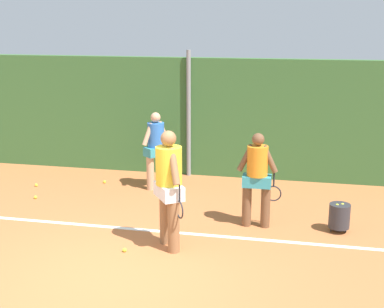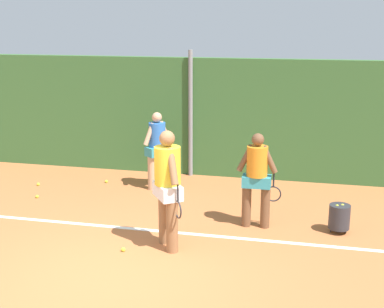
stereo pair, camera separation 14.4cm
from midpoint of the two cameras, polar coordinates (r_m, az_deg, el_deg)
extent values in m
plane|color=#B76638|center=(9.21, -5.73, -8.62)|extent=(29.38, 29.38, 0.00)
cube|color=#386633|center=(12.36, -0.52, 4.01)|extent=(19.09, 0.25, 2.73)
cylinder|color=gray|center=(12.17, -0.70, 4.29)|extent=(0.10, 0.10, 2.91)
cube|color=white|center=(9.38, -5.35, -8.13)|extent=(13.95, 0.10, 0.01)
cylinder|color=#8C603D|center=(8.71, -3.36, -6.95)|extent=(0.19, 0.19, 0.84)
cylinder|color=#8C603D|center=(8.39, -2.49, -7.81)|extent=(0.19, 0.19, 0.84)
cube|color=white|center=(8.37, -2.98, -3.97)|extent=(0.59, 0.65, 0.22)
cylinder|color=yellow|center=(8.25, -3.02, -1.26)|extent=(0.41, 0.41, 0.60)
sphere|color=#8C603D|center=(8.14, -3.06, 1.68)|extent=(0.24, 0.24, 0.24)
cylinder|color=#8C603D|center=(8.45, -3.56, -0.57)|extent=(0.25, 0.30, 0.58)
cylinder|color=#8C603D|center=(8.02, -2.45, -1.36)|extent=(0.25, 0.30, 0.58)
cylinder|color=black|center=(8.08, -1.87, -4.19)|extent=(0.03, 0.03, 0.28)
torus|color=#26262B|center=(8.17, -1.85, -5.99)|extent=(0.18, 0.25, 0.28)
cylinder|color=brown|center=(9.47, 5.46, -5.55)|extent=(0.16, 0.16, 0.74)
cylinder|color=brown|center=(9.44, 7.46, -5.66)|extent=(0.16, 0.16, 0.74)
cube|color=teal|center=(9.30, 6.54, -2.89)|extent=(0.50, 0.30, 0.20)
cylinder|color=orange|center=(9.20, 6.60, -0.74)|extent=(0.36, 0.36, 0.53)
sphere|color=brown|center=(9.11, 6.67, 1.58)|extent=(0.21, 0.21, 0.21)
cylinder|color=brown|center=(9.21, 5.33, -0.43)|extent=(0.30, 0.10, 0.49)
cylinder|color=brown|center=(9.18, 7.89, -0.56)|extent=(0.30, 0.10, 0.49)
cylinder|color=black|center=(9.32, 8.35, -2.65)|extent=(0.03, 0.03, 0.28)
torus|color=#26262B|center=(9.41, 8.29, -4.22)|extent=(0.28, 0.03, 0.28)
cylinder|color=tan|center=(11.42, -4.86, -2.06)|extent=(0.16, 0.16, 0.73)
cylinder|color=tan|center=(11.60, -3.53, -1.78)|extent=(0.16, 0.16, 0.73)
cube|color=teal|center=(11.39, -4.23, 0.32)|extent=(0.53, 0.56, 0.19)
cylinder|color=blue|center=(11.31, -4.27, 2.07)|extent=(0.36, 0.36, 0.52)
sphere|color=tan|center=(11.23, -4.30, 3.94)|extent=(0.21, 0.21, 0.21)
cylinder|color=tan|center=(11.19, -5.12, 2.12)|extent=(0.23, 0.25, 0.50)
cylinder|color=tan|center=(11.41, -3.43, 2.40)|extent=(0.23, 0.25, 0.50)
cylinder|color=#2D2D33|center=(9.51, 15.12, -6.43)|extent=(0.36, 0.36, 0.42)
cylinder|color=#2D2D33|center=(9.61, 15.78, -7.86)|extent=(0.02, 0.02, 0.08)
cylinder|color=#2D2D33|center=(9.59, 14.27, -7.79)|extent=(0.02, 0.02, 0.08)
cylinder|color=#2D2D33|center=(9.71, 14.99, -7.55)|extent=(0.02, 0.02, 0.08)
sphere|color=#CCDB33|center=(9.47, 15.43, -5.30)|extent=(0.07, 0.07, 0.07)
sphere|color=#CCDB33|center=(9.42, 14.90, -5.37)|extent=(0.07, 0.07, 0.07)
sphere|color=#CCDB33|center=(8.59, -7.74, -10.18)|extent=(0.07, 0.07, 0.07)
sphere|color=#CCDB33|center=(11.37, -16.81, -4.47)|extent=(0.07, 0.07, 0.07)
sphere|color=#CCDB33|center=(12.07, -9.71, -2.96)|extent=(0.07, 0.07, 0.07)
sphere|color=#CCDB33|center=(12.19, -16.71, -3.21)|extent=(0.07, 0.07, 0.07)
camera|label=1|loc=(0.07, -90.43, -0.11)|focal=49.67mm
camera|label=2|loc=(0.07, 89.57, 0.11)|focal=49.67mm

